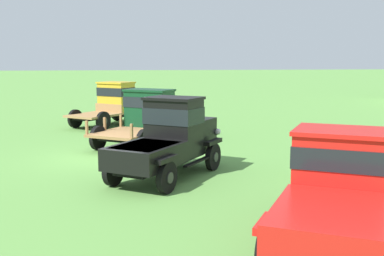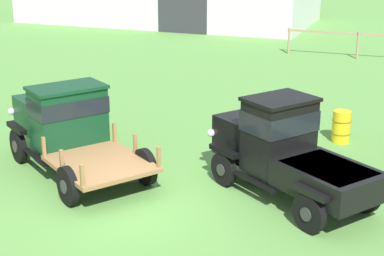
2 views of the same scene
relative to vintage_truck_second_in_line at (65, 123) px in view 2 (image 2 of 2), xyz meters
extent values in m
plane|color=#5B9342|center=(2.72, -1.67, -1.13)|extent=(240.00, 240.00, 0.00)
cube|color=#2D2D33|center=(-5.52, 21.29, 0.07)|extent=(3.20, 0.08, 2.40)
cylinder|color=#997F60|center=(2.06, 17.14, -0.47)|extent=(0.12, 0.12, 1.32)
cylinder|color=#997F60|center=(5.45, 17.10, -0.47)|extent=(0.12, 0.12, 1.32)
cylinder|color=black|center=(-1.27, -0.35, -0.68)|extent=(0.84, 0.64, 0.90)
cylinder|color=#2D2D2D|center=(-1.32, -0.43, -0.68)|extent=(0.28, 0.20, 0.32)
cylinder|color=black|center=(-0.17, 1.31, -0.68)|extent=(0.84, 0.64, 0.90)
cylinder|color=#2D2D2D|center=(-0.12, 1.39, -0.68)|extent=(0.28, 0.20, 0.32)
cylinder|color=black|center=(1.39, -2.12, -0.68)|extent=(0.84, 0.64, 0.90)
cylinder|color=#2D2D2D|center=(1.34, -2.20, -0.68)|extent=(0.28, 0.20, 0.32)
cylinder|color=black|center=(2.49, -0.46, -0.68)|extent=(0.84, 0.64, 0.90)
cylinder|color=#2D2D2D|center=(2.54, -0.37, -0.68)|extent=(0.28, 0.20, 0.32)
cube|color=black|center=(0.49, -0.32, -0.60)|extent=(4.55, 3.53, 0.12)
cube|color=#0F381E|center=(-0.94, 0.62, -0.07)|extent=(2.21, 2.11, 0.94)
cube|color=silver|center=(-1.63, 1.08, -0.12)|extent=(0.65, 0.95, 0.71)
sphere|color=silver|center=(-2.05, 0.46, -0.04)|extent=(0.20, 0.20, 0.20)
sphere|color=silver|center=(-1.23, 1.71, -0.04)|extent=(0.20, 0.20, 0.20)
cube|color=black|center=(-1.27, -0.35, -0.18)|extent=(0.98, 0.74, 0.12)
cube|color=black|center=(-0.17, 1.31, -0.18)|extent=(0.98, 0.74, 0.12)
cube|color=#0F381E|center=(0.22, -0.14, 0.21)|extent=(1.83, 2.03, 1.49)
cube|color=black|center=(0.22, -0.14, 0.54)|extent=(1.89, 2.09, 0.42)
cube|color=#0F381E|center=(0.22, -0.14, 1.00)|extent=(1.96, 2.16, 0.08)
cube|color=black|center=(-0.24, -1.01, -0.62)|extent=(1.29, 0.92, 0.05)
cube|color=black|center=(0.84, 0.61, -0.62)|extent=(1.29, 0.92, 0.05)
cube|color=olive|center=(1.64, -1.09, -0.49)|extent=(3.09, 2.98, 0.10)
cube|color=olive|center=(0.23, -1.28, -0.19)|extent=(0.11, 0.11, 0.49)
cube|color=olive|center=(1.27, 0.29, -0.19)|extent=(0.11, 0.11, 0.49)
cube|color=olive|center=(1.12, -1.88, -0.19)|extent=(0.11, 0.11, 0.49)
cube|color=olive|center=(2.16, -0.30, -0.19)|extent=(0.11, 0.11, 0.49)
cube|color=olive|center=(2.01, -2.47, -0.19)|extent=(0.11, 0.11, 0.49)
cube|color=olive|center=(3.06, -0.89, -0.19)|extent=(0.11, 0.11, 0.49)
cylinder|color=black|center=(4.27, 0.18, -0.72)|extent=(0.77, 0.60, 0.83)
cylinder|color=#2D2D2D|center=(4.22, 0.10, -0.72)|extent=(0.26, 0.19, 0.29)
cylinder|color=black|center=(5.20, 1.54, -0.72)|extent=(0.77, 0.60, 0.83)
cylinder|color=#2D2D2D|center=(5.25, 1.62, -0.72)|extent=(0.26, 0.19, 0.29)
cylinder|color=black|center=(6.62, -1.42, -0.72)|extent=(0.77, 0.60, 0.83)
cylinder|color=#2D2D2D|center=(6.57, -1.50, -0.72)|extent=(0.26, 0.19, 0.29)
cylinder|color=black|center=(7.55, -0.07, -0.72)|extent=(0.77, 0.60, 0.83)
cylinder|color=#2D2D2D|center=(7.60, 0.01, -0.72)|extent=(0.26, 0.19, 0.29)
cube|color=black|center=(5.86, 0.09, -0.64)|extent=(3.86, 3.03, 0.12)
cube|color=black|center=(4.58, 0.97, -0.09)|extent=(1.71, 1.67, 0.97)
cube|color=silver|center=(4.07, 1.32, -0.14)|extent=(0.56, 0.78, 0.73)
sphere|color=silver|center=(3.71, 0.81, -0.07)|extent=(0.20, 0.20, 0.20)
sphere|color=silver|center=(4.41, 1.83, -0.07)|extent=(0.20, 0.20, 0.20)
cube|color=black|center=(4.27, 0.18, -0.26)|extent=(0.90, 0.70, 0.12)
cube|color=black|center=(5.20, 1.54, -0.26)|extent=(0.90, 0.70, 0.12)
cube|color=black|center=(5.54, 0.31, 0.24)|extent=(1.68, 1.78, 1.65)
cube|color=black|center=(5.54, 0.31, 0.62)|extent=(1.73, 1.83, 0.46)
cube|color=black|center=(5.54, 0.31, 1.11)|extent=(1.80, 1.90, 0.08)
cube|color=black|center=(5.17, -0.41, -0.66)|extent=(1.29, 0.94, 0.05)
cube|color=black|center=(6.08, 0.92, -0.66)|extent=(1.29, 0.94, 0.05)
cube|color=black|center=(6.83, -0.57, -0.29)|extent=(2.57, 2.42, 0.58)
cube|color=black|center=(6.83, -0.57, -0.03)|extent=(2.17, 2.04, 0.06)
cube|color=black|center=(6.62, -1.42, -0.26)|extent=(0.86, 0.68, 0.12)
cube|color=black|center=(7.55, -0.07, -0.26)|extent=(0.86, 0.68, 0.12)
cylinder|color=gold|center=(6.44, 4.41, -0.66)|extent=(0.52, 0.52, 0.94)
cylinder|color=#896E0F|center=(6.44, 4.41, -0.48)|extent=(0.55, 0.55, 0.03)
cylinder|color=#896E0F|center=(6.44, 4.41, -0.85)|extent=(0.55, 0.55, 0.03)
camera|label=1|loc=(19.33, -1.03, 2.26)|focal=45.00mm
camera|label=2|loc=(8.35, -12.24, 4.60)|focal=55.00mm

